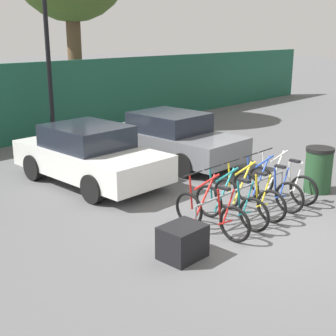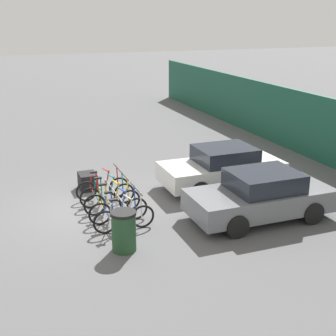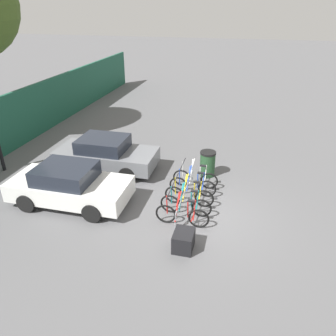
{
  "view_description": "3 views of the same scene",
  "coord_description": "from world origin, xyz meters",
  "px_view_note": "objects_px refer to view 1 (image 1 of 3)",
  "views": [
    {
      "loc": [
        -6.91,
        -4.32,
        3.52
      ],
      "look_at": [
        -0.83,
        1.46,
        1.08
      ],
      "focal_mm": 50.0,
      "sensor_mm": 36.0,
      "label": 1
    },
    {
      "loc": [
        12.91,
        -2.49,
        5.54
      ],
      "look_at": [
        0.15,
        2.4,
        1.07
      ],
      "focal_mm": 50.0,
      "sensor_mm": 36.0,
      "label": 2
    },
    {
      "loc": [
        -8.94,
        -1.07,
        6.26
      ],
      "look_at": [
        1.87,
        1.61,
        0.62
      ],
      "focal_mm": 35.0,
      "sensor_mm": 36.0,
      "label": 3
    }
  ],
  "objects_px": {
    "bike_rack": "(243,191)",
    "cargo_crate": "(183,242)",
    "trash_bin": "(318,170)",
    "bicycle_red": "(211,214)",
    "bicycle_teal": "(231,205)",
    "bicycle_yellow": "(248,198)",
    "bicycle_white": "(282,183)",
    "bicycle_blue": "(267,190)",
    "car_grey": "(171,138)",
    "car_white": "(90,155)",
    "lamp_post": "(47,44)"
  },
  "relations": [
    {
      "from": "bike_rack",
      "to": "cargo_crate",
      "type": "relative_size",
      "value": 4.27
    },
    {
      "from": "trash_bin",
      "to": "cargo_crate",
      "type": "distance_m",
      "value": 4.58
    },
    {
      "from": "bicycle_red",
      "to": "bicycle_teal",
      "type": "xyz_separation_m",
      "value": [
        0.59,
        0.0,
        0.0
      ]
    },
    {
      "from": "bicycle_yellow",
      "to": "bicycle_white",
      "type": "distance_m",
      "value": 1.26
    },
    {
      "from": "bicycle_blue",
      "to": "car_grey",
      "type": "bearing_deg",
      "value": 73.67
    },
    {
      "from": "trash_bin",
      "to": "bicycle_blue",
      "type": "bearing_deg",
      "value": 169.39
    },
    {
      "from": "bicycle_red",
      "to": "car_white",
      "type": "height_order",
      "value": "car_white"
    },
    {
      "from": "bicycle_teal",
      "to": "bike_rack",
      "type": "bearing_deg",
      "value": 12.8
    },
    {
      "from": "bicycle_blue",
      "to": "car_white",
      "type": "xyz_separation_m",
      "value": [
        -1.5,
        4.01,
        0.31
      ]
    },
    {
      "from": "bicycle_white",
      "to": "cargo_crate",
      "type": "distance_m",
      "value": 3.52
    },
    {
      "from": "bicycle_yellow",
      "to": "bicycle_teal",
      "type": "bearing_deg",
      "value": 178.76
    },
    {
      "from": "bike_rack",
      "to": "bicycle_blue",
      "type": "bearing_deg",
      "value": -13.1
    },
    {
      "from": "bicycle_yellow",
      "to": "trash_bin",
      "type": "distance_m",
      "value": 2.35
    },
    {
      "from": "cargo_crate",
      "to": "bicycle_white",
      "type": "bearing_deg",
      "value": 4.34
    },
    {
      "from": "bicycle_blue",
      "to": "car_white",
      "type": "distance_m",
      "value": 4.3
    },
    {
      "from": "bike_rack",
      "to": "cargo_crate",
      "type": "bearing_deg",
      "value": -169.72
    },
    {
      "from": "cargo_crate",
      "to": "bike_rack",
      "type": "bearing_deg",
      "value": 10.28
    },
    {
      "from": "bike_rack",
      "to": "bicycle_yellow",
      "type": "xyz_separation_m",
      "value": [
        -0.04,
        -0.15,
        -0.1
      ]
    },
    {
      "from": "bicycle_red",
      "to": "trash_bin",
      "type": "distance_m",
      "value": 3.53
    },
    {
      "from": "cargo_crate",
      "to": "trash_bin",
      "type": "bearing_deg",
      "value": -0.54
    },
    {
      "from": "lamp_post",
      "to": "bicycle_yellow",
      "type": "bearing_deg",
      "value": -95.27
    },
    {
      "from": "car_grey",
      "to": "lamp_post",
      "type": "relative_size",
      "value": 0.73
    },
    {
      "from": "bicycle_red",
      "to": "car_grey",
      "type": "distance_m",
      "value": 4.91
    },
    {
      "from": "bicycle_white",
      "to": "lamp_post",
      "type": "distance_m",
      "value": 8.46
    },
    {
      "from": "bicycle_teal",
      "to": "trash_bin",
      "type": "relative_size",
      "value": 1.66
    },
    {
      "from": "bicycle_yellow",
      "to": "car_white",
      "type": "height_order",
      "value": "car_white"
    },
    {
      "from": "bicycle_blue",
      "to": "cargo_crate",
      "type": "relative_size",
      "value": 2.44
    },
    {
      "from": "bicycle_teal",
      "to": "bicycle_yellow",
      "type": "distance_m",
      "value": 0.59
    },
    {
      "from": "bike_rack",
      "to": "bicycle_teal",
      "type": "height_order",
      "value": "bicycle_teal"
    },
    {
      "from": "car_white",
      "to": "car_grey",
      "type": "bearing_deg",
      "value": -3.69
    },
    {
      "from": "bicycle_yellow",
      "to": "car_grey",
      "type": "relative_size",
      "value": 0.42
    },
    {
      "from": "lamp_post",
      "to": "trash_bin",
      "type": "distance_m",
      "value": 8.84
    },
    {
      "from": "lamp_post",
      "to": "car_grey",
      "type": "bearing_deg",
      "value": -74.75
    },
    {
      "from": "bicycle_red",
      "to": "bicycle_white",
      "type": "xyz_separation_m",
      "value": [
        2.45,
        0.0,
        0.0
      ]
    },
    {
      "from": "lamp_post",
      "to": "bicycle_red",
      "type": "bearing_deg",
      "value": -103.55
    },
    {
      "from": "bicycle_blue",
      "to": "trash_bin",
      "type": "relative_size",
      "value": 1.66
    },
    {
      "from": "lamp_post",
      "to": "bike_rack",
      "type": "bearing_deg",
      "value": -95.1
    },
    {
      "from": "bicycle_blue",
      "to": "bicycle_yellow",
      "type": "bearing_deg",
      "value": -179.16
    },
    {
      "from": "trash_bin",
      "to": "bicycle_white",
      "type": "bearing_deg",
      "value": 163.83
    },
    {
      "from": "bicycle_blue",
      "to": "car_white",
      "type": "relative_size",
      "value": 0.42
    },
    {
      "from": "bicycle_teal",
      "to": "bicycle_red",
      "type": "bearing_deg",
      "value": 179.55
    },
    {
      "from": "bicycle_red",
      "to": "cargo_crate",
      "type": "distance_m",
      "value": 1.1
    },
    {
      "from": "bicycle_white",
      "to": "bicycle_red",
      "type": "bearing_deg",
      "value": 177.56
    },
    {
      "from": "bicycle_white",
      "to": "trash_bin",
      "type": "xyz_separation_m",
      "value": [
        1.07,
        -0.31,
        0.14
      ]
    },
    {
      "from": "car_white",
      "to": "bicycle_teal",
      "type": "bearing_deg",
      "value": -86.67
    },
    {
      "from": "bike_rack",
      "to": "bicycle_red",
      "type": "relative_size",
      "value": 1.75
    },
    {
      "from": "bicycle_teal",
      "to": "bicycle_blue",
      "type": "height_order",
      "value": "same"
    },
    {
      "from": "bicycle_teal",
      "to": "bicycle_white",
      "type": "distance_m",
      "value": 1.86
    },
    {
      "from": "bicycle_yellow",
      "to": "cargo_crate",
      "type": "distance_m",
      "value": 2.27
    },
    {
      "from": "bike_rack",
      "to": "car_grey",
      "type": "bearing_deg",
      "value": 63.68
    }
  ]
}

